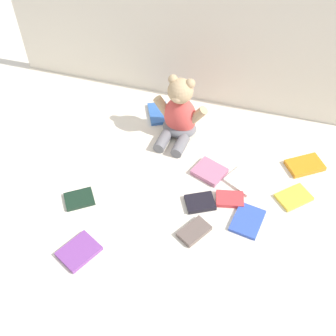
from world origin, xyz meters
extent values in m
plane|color=silver|center=(0.00, 0.00, 0.00)|extent=(3.20, 3.20, 0.00)
cube|color=beige|center=(0.00, 0.44, 0.39)|extent=(1.77, 0.03, 0.79)
ellipsoid|color=#D84C47|center=(-0.05, 0.19, 0.09)|extent=(0.14, 0.11, 0.18)
ellipsoid|color=slate|center=(-0.05, 0.19, 0.03)|extent=(0.15, 0.13, 0.06)
sphere|color=tan|center=(-0.05, 0.19, 0.22)|extent=(0.11, 0.11, 0.10)
ellipsoid|color=beige|center=(-0.06, 0.15, 0.21)|extent=(0.04, 0.03, 0.03)
sphere|color=tan|center=(-0.09, 0.20, 0.26)|extent=(0.04, 0.04, 0.04)
sphere|color=tan|center=(-0.02, 0.20, 0.26)|extent=(0.04, 0.04, 0.04)
cylinder|color=tan|center=(-0.13, 0.19, 0.12)|extent=(0.08, 0.04, 0.09)
cylinder|color=tan|center=(0.02, 0.18, 0.12)|extent=(0.08, 0.04, 0.09)
cylinder|color=slate|center=(-0.10, 0.10, 0.02)|extent=(0.05, 0.10, 0.05)
cylinder|color=slate|center=(-0.02, 0.09, 0.02)|extent=(0.05, 0.10, 0.05)
cube|color=orange|center=(0.47, 0.14, 0.01)|extent=(0.16, 0.15, 0.02)
cube|color=black|center=(-0.31, -0.26, 0.01)|extent=(0.13, 0.12, 0.01)
cube|color=brown|center=(0.13, -0.27, 0.01)|extent=(0.11, 0.13, 0.02)
cube|color=#CF353A|center=(0.22, -0.10, 0.01)|extent=(0.11, 0.09, 0.02)
cube|color=#7D3E93|center=(-0.21, -0.46, 0.01)|extent=(0.14, 0.16, 0.02)
cube|color=#B6688A|center=(0.12, 0.01, 0.01)|extent=(0.14, 0.13, 0.02)
cube|color=white|center=(0.25, 0.00, 0.01)|extent=(0.15, 0.14, 0.01)
cube|color=yellow|center=(0.44, -0.02, 0.01)|extent=(0.14, 0.14, 0.01)
cube|color=#3162B7|center=(-0.17, 0.27, 0.01)|extent=(0.13, 0.16, 0.01)
cube|color=black|center=(0.12, -0.15, 0.01)|extent=(0.13, 0.12, 0.02)
cube|color=blue|center=(0.30, -0.17, 0.01)|extent=(0.12, 0.14, 0.01)
camera|label=1|loc=(0.27, -1.06, 1.23)|focal=45.28mm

